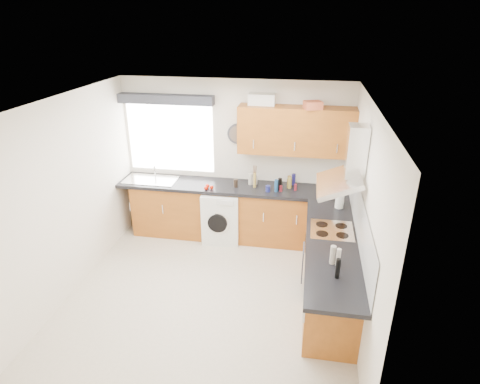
% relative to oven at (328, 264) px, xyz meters
% --- Properties ---
extents(ground_plane, '(3.60, 3.60, 0.00)m').
position_rel_oven_xyz_m(ground_plane, '(-1.50, -0.30, -0.42)').
color(ground_plane, beige).
extents(ceiling, '(3.60, 3.60, 0.02)m').
position_rel_oven_xyz_m(ceiling, '(-1.50, -0.30, 2.08)').
color(ceiling, white).
rests_on(ceiling, wall_back).
extents(wall_back, '(3.60, 0.02, 2.50)m').
position_rel_oven_xyz_m(wall_back, '(-1.50, 1.50, 0.82)').
color(wall_back, silver).
rests_on(wall_back, ground_plane).
extents(wall_front, '(3.60, 0.02, 2.50)m').
position_rel_oven_xyz_m(wall_front, '(-1.50, -2.10, 0.82)').
color(wall_front, silver).
rests_on(wall_front, ground_plane).
extents(wall_left, '(0.02, 3.60, 2.50)m').
position_rel_oven_xyz_m(wall_left, '(-3.30, -0.30, 0.82)').
color(wall_left, silver).
rests_on(wall_left, ground_plane).
extents(wall_right, '(0.02, 3.60, 2.50)m').
position_rel_oven_xyz_m(wall_right, '(0.30, -0.30, 0.82)').
color(wall_right, silver).
rests_on(wall_right, ground_plane).
extents(window, '(1.40, 0.02, 1.10)m').
position_rel_oven_xyz_m(window, '(-2.55, 1.49, 1.12)').
color(window, silver).
rests_on(window, wall_back).
extents(window_blind, '(1.50, 0.18, 0.14)m').
position_rel_oven_xyz_m(window_blind, '(-2.55, 1.40, 1.76)').
color(window_blind, '#2C2D35').
rests_on(window_blind, wall_back).
extents(splashback, '(0.01, 3.00, 0.54)m').
position_rel_oven_xyz_m(splashback, '(0.29, 0.00, 0.75)').
color(splashback, white).
rests_on(splashback, wall_right).
extents(base_cab_back, '(3.00, 0.58, 0.86)m').
position_rel_oven_xyz_m(base_cab_back, '(-1.60, 1.21, 0.01)').
color(base_cab_back, brown).
rests_on(base_cab_back, ground_plane).
extents(base_cab_corner, '(0.60, 0.60, 0.86)m').
position_rel_oven_xyz_m(base_cab_corner, '(0.00, 1.20, 0.01)').
color(base_cab_corner, brown).
rests_on(base_cab_corner, ground_plane).
extents(base_cab_right, '(0.58, 2.10, 0.86)m').
position_rel_oven_xyz_m(base_cab_right, '(0.01, -0.15, 0.01)').
color(base_cab_right, brown).
rests_on(base_cab_right, ground_plane).
extents(worktop_back, '(3.60, 0.62, 0.05)m').
position_rel_oven_xyz_m(worktop_back, '(-1.50, 1.20, 0.46)').
color(worktop_back, black).
rests_on(worktop_back, base_cab_back).
extents(worktop_right, '(0.62, 2.42, 0.05)m').
position_rel_oven_xyz_m(worktop_right, '(0.00, -0.30, 0.46)').
color(worktop_right, black).
rests_on(worktop_right, base_cab_right).
extents(sink, '(0.84, 0.46, 0.10)m').
position_rel_oven_xyz_m(sink, '(-2.83, 1.20, 0.52)').
color(sink, silver).
rests_on(sink, worktop_back).
extents(oven, '(0.56, 0.58, 0.85)m').
position_rel_oven_xyz_m(oven, '(0.00, 0.00, 0.00)').
color(oven, black).
rests_on(oven, ground_plane).
extents(hob_plate, '(0.52, 0.52, 0.01)m').
position_rel_oven_xyz_m(hob_plate, '(0.00, 0.00, 0.49)').
color(hob_plate, silver).
rests_on(hob_plate, worktop_right).
extents(extractor_hood, '(0.52, 0.78, 0.66)m').
position_rel_oven_xyz_m(extractor_hood, '(0.10, -0.00, 1.34)').
color(extractor_hood, silver).
rests_on(extractor_hood, wall_right).
extents(upper_cabinets, '(1.70, 0.35, 0.70)m').
position_rel_oven_xyz_m(upper_cabinets, '(-0.55, 1.32, 1.38)').
color(upper_cabinets, brown).
rests_on(upper_cabinets, wall_back).
extents(washing_machine, '(0.63, 0.61, 0.84)m').
position_rel_oven_xyz_m(washing_machine, '(-1.65, 1.11, -0.00)').
color(washing_machine, silver).
rests_on(washing_machine, ground_plane).
extents(wall_clock, '(0.32, 0.04, 0.32)m').
position_rel_oven_xyz_m(wall_clock, '(-1.45, 1.46, 1.24)').
color(wall_clock, '#2C2D35').
rests_on(wall_clock, wall_back).
extents(casserole, '(0.39, 0.29, 0.16)m').
position_rel_oven_xyz_m(casserole, '(-1.07, 1.42, 1.81)').
color(casserole, silver).
rests_on(casserole, upper_cabinets).
extents(storage_box, '(0.29, 0.26, 0.11)m').
position_rel_oven_xyz_m(storage_box, '(-0.33, 1.22, 1.78)').
color(storage_box, '#B04E2E').
rests_on(storage_box, upper_cabinets).
extents(utensil_pot, '(0.11, 0.11, 0.13)m').
position_rel_oven_xyz_m(utensil_pot, '(-1.15, 1.32, 0.55)').
color(utensil_pot, '#A59B8F').
rests_on(utensil_pot, worktop_back).
extents(kitchen_roll, '(0.15, 0.15, 0.25)m').
position_rel_oven_xyz_m(kitchen_roll, '(0.12, 0.68, 0.61)').
color(kitchen_roll, silver).
rests_on(kitchen_roll, worktop_right).
extents(tomato_cluster, '(0.17, 0.17, 0.06)m').
position_rel_oven_xyz_m(tomato_cluster, '(-1.82, 1.00, 0.52)').
color(tomato_cluster, '#BA1504').
rests_on(tomato_cluster, worktop_back).
extents(jar_0, '(0.06, 0.06, 0.18)m').
position_rel_oven_xyz_m(jar_0, '(-0.60, 1.25, 0.57)').
color(jar_0, olive).
rests_on(jar_0, worktop_back).
extents(jar_1, '(0.06, 0.06, 0.18)m').
position_rel_oven_xyz_m(jar_1, '(-0.55, 1.40, 0.57)').
color(jar_1, navy).
rests_on(jar_1, worktop_back).
extents(jar_2, '(0.06, 0.06, 0.15)m').
position_rel_oven_xyz_m(jar_2, '(-0.61, 1.26, 0.56)').
color(jar_2, brown).
rests_on(jar_2, worktop_back).
extents(jar_3, '(0.07, 0.07, 0.18)m').
position_rel_oven_xyz_m(jar_3, '(-1.21, 1.30, 0.58)').
color(jar_3, '#A9A190').
rests_on(jar_3, worktop_back).
extents(jar_4, '(0.05, 0.05, 0.19)m').
position_rel_oven_xyz_m(jar_4, '(-0.79, 1.08, 0.58)').
color(jar_4, navy).
rests_on(jar_4, worktop_back).
extents(jar_5, '(0.07, 0.07, 0.09)m').
position_rel_oven_xyz_m(jar_5, '(-0.91, 1.07, 0.53)').
color(jar_5, navy).
rests_on(jar_5, worktop_back).
extents(jar_6, '(0.04, 0.04, 0.10)m').
position_rel_oven_xyz_m(jar_6, '(-0.50, 1.17, 0.54)').
color(jar_6, maroon).
rests_on(jar_6, worktop_back).
extents(jar_7, '(0.05, 0.05, 0.09)m').
position_rel_oven_xyz_m(jar_7, '(-0.72, 1.10, 0.53)').
color(jar_7, '#5D1319').
rests_on(jar_7, worktop_back).
extents(jar_8, '(0.06, 0.06, 0.18)m').
position_rel_oven_xyz_m(jar_8, '(-0.61, 1.31, 0.57)').
color(jar_8, brown).
rests_on(jar_8, worktop_back).
extents(jar_9, '(0.07, 0.07, 0.13)m').
position_rel_oven_xyz_m(jar_9, '(-1.42, 1.16, 0.55)').
color(jar_9, black).
rests_on(jar_9, worktop_back).
extents(jar_10, '(0.06, 0.06, 0.18)m').
position_rel_oven_xyz_m(jar_10, '(-0.74, 1.18, 0.57)').
color(jar_10, black).
rests_on(jar_10, worktop_back).
extents(jar_11, '(0.05, 0.05, 0.23)m').
position_rel_oven_xyz_m(jar_11, '(-1.13, 1.19, 0.60)').
color(jar_11, olive).
rests_on(jar_11, worktop_back).
extents(bottle_0, '(0.05, 0.05, 0.22)m').
position_rel_oven_xyz_m(bottle_0, '(0.02, -0.98, 0.60)').
color(bottle_0, black).
rests_on(bottle_0, worktop_right).
extents(bottle_1, '(0.06, 0.06, 0.21)m').
position_rel_oven_xyz_m(bottle_1, '(-0.02, -0.72, 0.59)').
color(bottle_1, gray).
rests_on(bottle_1, worktop_right).
extents(bottle_2, '(0.05, 0.05, 0.20)m').
position_rel_oven_xyz_m(bottle_2, '(0.03, -0.75, 0.59)').
color(bottle_2, '#B5A89A').
rests_on(bottle_2, worktop_right).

